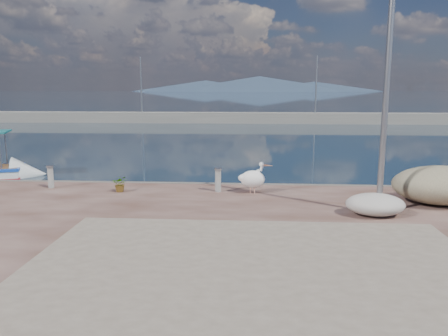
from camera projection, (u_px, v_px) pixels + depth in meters
ground at (214, 245)px, 11.07m from camera, size 1400.00×1400.00×0.00m
quay_patch at (254, 278)px, 7.97m from camera, size 9.00×7.00×0.01m
breakwater at (245, 118)px, 50.22m from camera, size 120.00×2.20×7.50m
mountains at (256, 85)px, 647.13m from camera, size 370.00×280.00×22.00m
pelican at (253, 179)px, 14.34m from camera, size 1.09×0.53×1.06m
lamp_post at (386, 93)px, 11.54m from camera, size 0.44×0.96×7.00m
bollard_near at (218, 179)px, 14.59m from camera, size 0.26×0.26×0.80m
bollard_far at (51, 176)px, 15.16m from camera, size 0.26×0.26×0.79m
potted_plant at (120, 184)px, 14.61m from camera, size 0.56×0.51×0.54m
net_pile_d at (375, 204)px, 11.90m from camera, size 1.59×1.20×0.60m
net_pile_c at (442, 185)px, 13.03m from camera, size 2.91×2.08×1.14m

